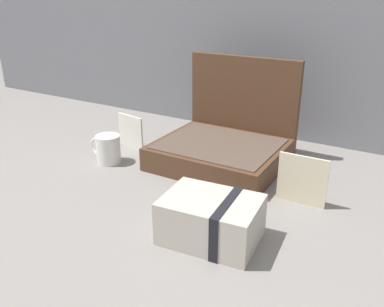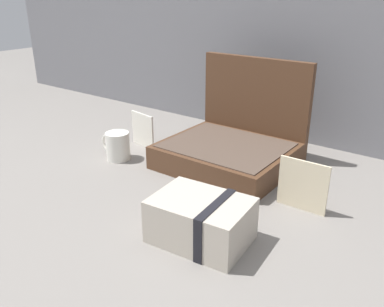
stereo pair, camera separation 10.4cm
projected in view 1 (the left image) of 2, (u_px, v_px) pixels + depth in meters
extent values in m
plane|color=slate|center=(205.00, 195.00, 1.10)|extent=(6.00, 6.00, 0.00)
cube|color=#4C301E|center=(219.00, 155.00, 1.26)|extent=(0.38, 0.32, 0.07)
cube|color=#4C3D33|center=(219.00, 144.00, 1.25)|extent=(0.35, 0.29, 0.00)
cube|color=#4C301E|center=(243.00, 104.00, 1.35)|extent=(0.38, 0.02, 0.32)
cube|color=#B2A899|center=(211.00, 219.00, 0.88)|extent=(0.22, 0.17, 0.10)
cube|color=black|center=(226.00, 223.00, 0.87)|extent=(0.03, 0.16, 0.10)
cylinder|color=silver|center=(108.00, 149.00, 1.28)|extent=(0.08, 0.08, 0.09)
torus|color=silver|center=(98.00, 147.00, 1.30)|extent=(0.06, 0.01, 0.06)
cube|color=beige|center=(302.00, 180.00, 1.03)|extent=(0.13, 0.01, 0.13)
cube|color=silver|center=(131.00, 132.00, 1.40)|extent=(0.11, 0.03, 0.12)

